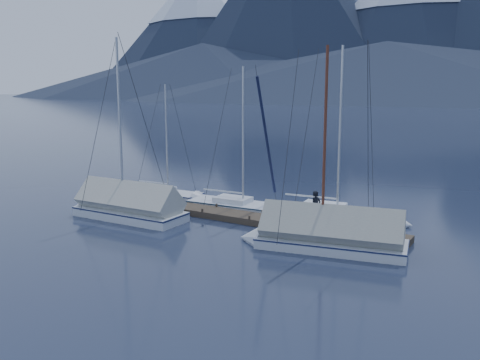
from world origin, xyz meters
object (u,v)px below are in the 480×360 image
(sailboat_open_mid, at_px, (250,209))
(sailboat_open_right, at_px, (347,217))
(sailboat_covered_far, at_px, (121,208))
(sailboat_open_left, at_px, (173,196))
(sailboat_covered_near, at_px, (318,237))
(person, at_px, (316,207))

(sailboat_open_mid, height_order, sailboat_open_right, sailboat_open_right)
(sailboat_open_mid, distance_m, sailboat_covered_far, 7.28)
(sailboat_covered_far, bearing_deg, sailboat_open_left, 97.18)
(sailboat_open_left, height_order, sailboat_covered_near, sailboat_covered_near)
(sailboat_covered_far, bearing_deg, sailboat_open_right, 28.04)
(sailboat_open_right, distance_m, sailboat_covered_far, 12.32)
(person, bearing_deg, sailboat_open_left, 102.15)
(sailboat_open_left, bearing_deg, person, -10.56)
(sailboat_covered_near, xyz_separation_m, person, (-1.32, 2.77, 0.67))
(sailboat_open_mid, bearing_deg, sailboat_covered_near, -35.44)
(sailboat_covered_near, relative_size, sailboat_covered_far, 0.92)
(sailboat_open_right, xyz_separation_m, sailboat_covered_near, (0.55, -5.21, 0.31))
(sailboat_open_right, xyz_separation_m, person, (-0.78, -2.45, 0.98))
(sailboat_covered_far, bearing_deg, sailboat_open_mid, 41.99)
(sailboat_open_mid, distance_m, sailboat_covered_near, 7.39)
(sailboat_open_left, bearing_deg, sailboat_open_mid, -4.62)
(sailboat_covered_near, bearing_deg, sailboat_covered_far, -177.10)
(sailboat_open_right, relative_size, sailboat_covered_near, 1.04)
(sailboat_open_right, bearing_deg, person, -107.59)
(sailboat_open_mid, bearing_deg, sailboat_covered_far, -138.01)
(sailboat_open_right, distance_m, sailboat_covered_near, 5.25)
(sailboat_open_left, distance_m, sailboat_covered_near, 13.01)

